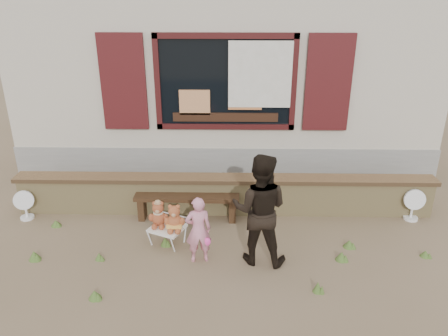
{
  "coord_description": "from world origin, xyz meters",
  "views": [
    {
      "loc": [
        0.12,
        -5.68,
        3.7
      ],
      "look_at": [
        0.0,
        0.6,
        1.0
      ],
      "focal_mm": 35.0,
      "sensor_mm": 36.0,
      "label": 1
    }
  ],
  "objects_px": {
    "teddy_bear_left": "(158,213)",
    "teddy_bear_right": "(174,217)",
    "bench": "(187,201)",
    "folding_chair": "(167,229)",
    "adult": "(260,210)",
    "child": "(198,230)"
  },
  "relations": [
    {
      "from": "bench",
      "to": "adult",
      "type": "distance_m",
      "value": 1.7
    },
    {
      "from": "teddy_bear_right",
      "to": "teddy_bear_left",
      "type": "bearing_deg",
      "value": 180.0
    },
    {
      "from": "teddy_bear_left",
      "to": "teddy_bear_right",
      "type": "xyz_separation_m",
      "value": [
        0.26,
        -0.11,
        0.01
      ]
    },
    {
      "from": "bench",
      "to": "child",
      "type": "relative_size",
      "value": 1.72
    },
    {
      "from": "bench",
      "to": "teddy_bear_right",
      "type": "bearing_deg",
      "value": -95.48
    },
    {
      "from": "folding_chair",
      "to": "teddy_bear_right",
      "type": "height_order",
      "value": "teddy_bear_right"
    },
    {
      "from": "teddy_bear_left",
      "to": "teddy_bear_right",
      "type": "bearing_deg",
      "value": -0.0
    },
    {
      "from": "bench",
      "to": "adult",
      "type": "xyz_separation_m",
      "value": [
        1.13,
        -1.18,
        0.49
      ]
    },
    {
      "from": "bench",
      "to": "teddy_bear_left",
      "type": "height_order",
      "value": "teddy_bear_left"
    },
    {
      "from": "teddy_bear_left",
      "to": "teddy_bear_right",
      "type": "height_order",
      "value": "teddy_bear_right"
    },
    {
      "from": "folding_chair",
      "to": "adult",
      "type": "height_order",
      "value": "adult"
    },
    {
      "from": "bench",
      "to": "child",
      "type": "bearing_deg",
      "value": -75.83
    },
    {
      "from": "bench",
      "to": "teddy_bear_left",
      "type": "xyz_separation_m",
      "value": [
        -0.36,
        -0.74,
        0.17
      ]
    },
    {
      "from": "child",
      "to": "teddy_bear_left",
      "type": "bearing_deg",
      "value": -46.86
    },
    {
      "from": "teddy_bear_right",
      "to": "child",
      "type": "xyz_separation_m",
      "value": [
        0.38,
        -0.36,
        0.0
      ]
    },
    {
      "from": "child",
      "to": "bench",
      "type": "bearing_deg",
      "value": -87.12
    },
    {
      "from": "teddy_bear_left",
      "to": "adult",
      "type": "xyz_separation_m",
      "value": [
        1.48,
        -0.44,
        0.32
      ]
    },
    {
      "from": "teddy_bear_left",
      "to": "teddy_bear_right",
      "type": "distance_m",
      "value": 0.28
    },
    {
      "from": "adult",
      "to": "teddy_bear_left",
      "type": "bearing_deg",
      "value": -5.44
    },
    {
      "from": "teddy_bear_left",
      "to": "teddy_bear_right",
      "type": "relative_size",
      "value": 0.97
    },
    {
      "from": "bench",
      "to": "adult",
      "type": "bearing_deg",
      "value": -44.98
    },
    {
      "from": "folding_chair",
      "to": "adult",
      "type": "xyz_separation_m",
      "value": [
        1.35,
        -0.38,
        0.55
      ]
    }
  ]
}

